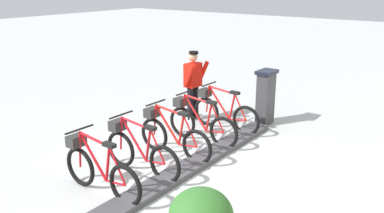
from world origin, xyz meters
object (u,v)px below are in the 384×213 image
payment_kiosk (265,96)px  worker_near_rack (193,83)px  bike_docked_1 (199,122)px  bike_docked_2 (172,135)px  bike_docked_4 (98,169)px  bike_docked_3 (139,150)px  bike_docked_0 (223,111)px

payment_kiosk → worker_near_rack: worker_near_rack is taller
bike_docked_1 → worker_near_rack: worker_near_rack is taller
payment_kiosk → worker_near_rack: size_ratio=0.77×
bike_docked_2 → worker_near_rack: size_ratio=1.04×
bike_docked_1 → bike_docked_4: size_ratio=1.00×
payment_kiosk → bike_docked_4: 4.59m
bike_docked_1 → bike_docked_3: size_ratio=1.00×
bike_docked_0 → worker_near_rack: 1.09m
bike_docked_3 → payment_kiosk: bearing=-98.9°
bike_docked_2 → payment_kiosk: bearing=-101.8°
bike_docked_2 → bike_docked_0: bearing=-90.0°
bike_docked_3 → bike_docked_4: bearing=90.0°
worker_near_rack → bike_docked_2: bearing=115.7°
bike_docked_2 → bike_docked_4: size_ratio=1.00×
payment_kiosk → bike_docked_3: 3.70m
worker_near_rack → payment_kiosk: bearing=-154.2°
payment_kiosk → worker_near_rack: bearing=25.8°
payment_kiosk → bike_docked_1: 1.93m
bike_docked_0 → bike_docked_1: (0.00, 0.91, 0.00)m
bike_docked_0 → bike_docked_1: bearing=90.0°
bike_docked_3 → worker_near_rack: size_ratio=1.04×
bike_docked_3 → bike_docked_4: size_ratio=1.00×
bike_docked_4 → worker_near_rack: bearing=-75.8°
bike_docked_2 → bike_docked_4: (0.00, 1.81, 0.00)m
bike_docked_0 → worker_near_rack: bearing=-10.7°
bike_docked_0 → worker_near_rack: (0.96, -0.18, 0.48)m
bike_docked_0 → bike_docked_4: 3.63m
bike_docked_1 → worker_near_rack: size_ratio=1.04×
bike_docked_0 → bike_docked_4: size_ratio=1.00×
bike_docked_3 → bike_docked_0: bearing=-90.0°
payment_kiosk → bike_docked_0: payment_kiosk is taller
worker_near_rack → bike_docked_4: bearing=104.2°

